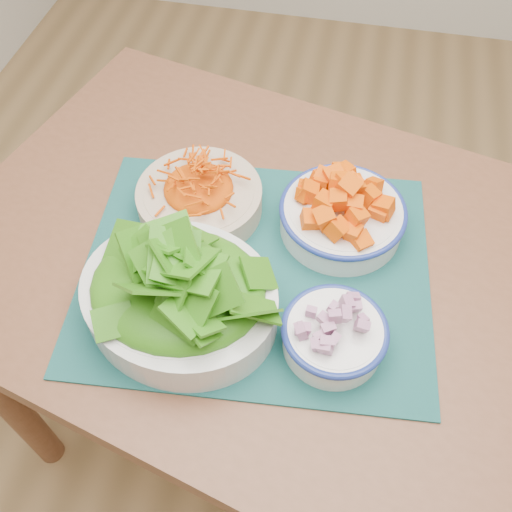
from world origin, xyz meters
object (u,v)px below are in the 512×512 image
at_px(onion_bowl, 335,332).
at_px(squash_bowl, 343,209).
at_px(lettuce_bowl, 178,288).
at_px(placemat, 256,268).
at_px(carrot_bowl, 199,193).
at_px(table, 286,296).

bearing_deg(onion_bowl, squash_bowl, 93.83).
height_order(squash_bowl, lettuce_bowl, lettuce_bowl).
relative_size(placemat, carrot_bowl, 2.30).
distance_m(table, lettuce_bowl, 0.26).
distance_m(carrot_bowl, squash_bowl, 0.23).
distance_m(table, onion_bowl, 0.22).
bearing_deg(onion_bowl, table, 121.34).
distance_m(lettuce_bowl, onion_bowl, 0.22).
height_order(table, squash_bowl, squash_bowl).
relative_size(placemat, squash_bowl, 2.63).
bearing_deg(squash_bowl, carrot_bowl, -178.33).
bearing_deg(placemat, table, 30.03).
xyz_separation_m(carrot_bowl, squash_bowl, (0.23, 0.01, 0.01)).
distance_m(squash_bowl, lettuce_bowl, 0.29).
height_order(carrot_bowl, onion_bowl, carrot_bowl).
bearing_deg(carrot_bowl, placemat, -40.74).
distance_m(table, placemat, 0.13).
bearing_deg(lettuce_bowl, placemat, 63.13).
height_order(table, lettuce_bowl, lettuce_bowl).
xyz_separation_m(placemat, squash_bowl, (0.12, 0.11, 0.05)).
relative_size(table, onion_bowl, 7.22).
relative_size(squash_bowl, lettuce_bowl, 0.60).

